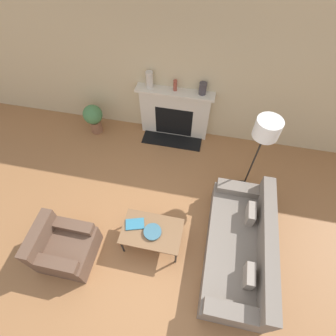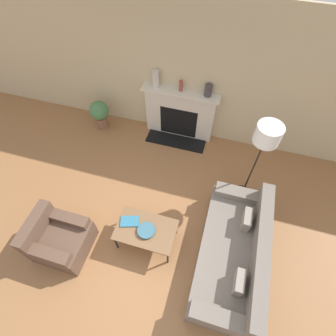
# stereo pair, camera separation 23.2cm
# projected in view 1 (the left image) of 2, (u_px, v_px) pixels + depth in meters

# --- Properties ---
(ground_plane) EXTENTS (18.00, 18.00, 0.00)m
(ground_plane) POSITION_uv_depth(u_px,v_px,m) (149.00, 256.00, 4.39)
(ground_plane) COLOR #99663D
(wall_back) EXTENTS (18.00, 0.06, 2.90)m
(wall_back) POSITION_uv_depth(u_px,v_px,m) (184.00, 75.00, 4.98)
(wall_back) COLOR #C6B289
(wall_back) RESTS_ON ground_plane
(fireplace) EXTENTS (1.59, 0.59, 1.17)m
(fireplace) POSITION_uv_depth(u_px,v_px,m) (175.00, 114.00, 5.62)
(fireplace) COLOR beige
(fireplace) RESTS_ON ground_plane
(couch) EXTENTS (0.96, 2.18, 0.82)m
(couch) POSITION_uv_depth(u_px,v_px,m) (241.00, 247.00, 4.18)
(couch) COLOR slate
(couch) RESTS_ON ground_plane
(armchair_near) EXTENTS (0.85, 0.78, 0.78)m
(armchair_near) POSITION_uv_depth(u_px,v_px,m) (64.00, 248.00, 4.18)
(armchair_near) COLOR brown
(armchair_near) RESTS_ON ground_plane
(coffee_table) EXTENTS (0.97, 0.61, 0.45)m
(coffee_table) POSITION_uv_depth(u_px,v_px,m) (152.00, 232.00, 4.20)
(coffee_table) COLOR brown
(coffee_table) RESTS_ON ground_plane
(bowl) EXTENTS (0.28, 0.28, 0.05)m
(bowl) POSITION_uv_depth(u_px,v_px,m) (153.00, 232.00, 4.13)
(bowl) COLOR #38667A
(bowl) RESTS_ON coffee_table
(book) EXTENTS (0.34, 0.27, 0.02)m
(book) POSITION_uv_depth(u_px,v_px,m) (135.00, 224.00, 4.23)
(book) COLOR teal
(book) RESTS_ON coffee_table
(floor_lamp) EXTENTS (0.39, 0.39, 1.81)m
(floor_lamp) POSITION_uv_depth(u_px,v_px,m) (265.00, 134.00, 3.95)
(floor_lamp) COLOR black
(floor_lamp) RESTS_ON ground_plane
(mantel_vase_left) EXTENTS (0.14, 0.14, 0.34)m
(mantel_vase_left) POSITION_uv_depth(u_px,v_px,m) (150.00, 80.00, 5.07)
(mantel_vase_left) COLOR beige
(mantel_vase_left) RESTS_ON fireplace
(mantel_vase_center_left) EXTENTS (0.07, 0.07, 0.22)m
(mantel_vase_center_left) POSITION_uv_depth(u_px,v_px,m) (175.00, 85.00, 5.05)
(mantel_vase_center_left) COLOR brown
(mantel_vase_center_left) RESTS_ON fireplace
(mantel_vase_center_right) EXTENTS (0.15, 0.15, 0.24)m
(mantel_vase_center_right) POSITION_uv_depth(u_px,v_px,m) (203.00, 88.00, 4.98)
(mantel_vase_center_right) COLOR #3D383D
(mantel_vase_center_right) RESTS_ON fireplace
(potted_plant) EXTENTS (0.42, 0.42, 0.71)m
(potted_plant) POSITION_uv_depth(u_px,v_px,m) (93.00, 117.00, 5.78)
(potted_plant) COLOR brown
(potted_plant) RESTS_ON ground_plane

